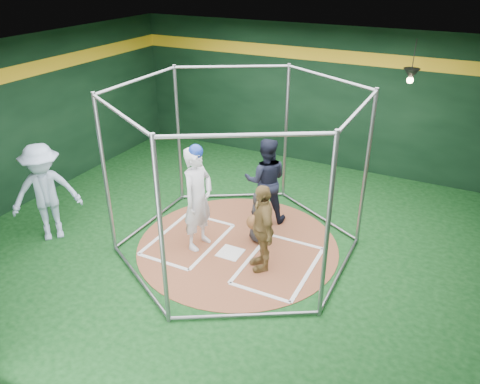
% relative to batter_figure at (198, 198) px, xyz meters
% --- Properties ---
extents(room_shell, '(10.10, 9.10, 3.53)m').
position_rel_batter_figure_xyz_m(room_shell, '(0.65, 0.32, 0.73)').
color(room_shell, black).
rests_on(room_shell, ground).
extents(clay_disc, '(3.80, 3.80, 0.01)m').
position_rel_batter_figure_xyz_m(clay_disc, '(0.65, 0.31, -1.02)').
color(clay_disc, brown).
rests_on(clay_disc, ground).
extents(home_plate, '(0.43, 0.43, 0.01)m').
position_rel_batter_figure_xyz_m(home_plate, '(0.65, 0.01, -1.00)').
color(home_plate, white).
rests_on(home_plate, clay_disc).
extents(batter_box_left, '(1.17, 1.77, 0.01)m').
position_rel_batter_figure_xyz_m(batter_box_left, '(-0.30, 0.06, -1.00)').
color(batter_box_left, white).
rests_on(batter_box_left, clay_disc).
extents(batter_box_right, '(1.17, 1.77, 0.01)m').
position_rel_batter_figure_xyz_m(batter_box_right, '(1.60, 0.06, -1.00)').
color(batter_box_right, white).
rests_on(batter_box_right, clay_disc).
extents(batting_cage, '(4.05, 4.67, 3.00)m').
position_rel_batter_figure_xyz_m(batting_cage, '(0.65, 0.31, 0.48)').
color(batting_cage, gray).
rests_on(batting_cage, ground).
extents(pendant_lamp_near, '(0.34, 0.34, 0.90)m').
position_rel_batter_figure_xyz_m(pendant_lamp_near, '(2.85, 3.91, 1.72)').
color(pendant_lamp_near, black).
rests_on(pendant_lamp_near, room_shell).
extents(batter_figure, '(0.54, 0.76, 2.04)m').
position_rel_batter_figure_xyz_m(batter_figure, '(0.00, 0.00, 0.00)').
color(batter_figure, silver).
rests_on(batter_figure, clay_disc).
extents(visitor_leopard, '(0.89, 0.97, 1.60)m').
position_rel_batter_figure_xyz_m(visitor_leopard, '(1.33, -0.10, -0.21)').
color(visitor_leopard, '#A58346').
rests_on(visitor_leopard, clay_disc).
extents(catcher_figure, '(0.60, 0.65, 1.04)m').
position_rel_batter_figure_xyz_m(catcher_figure, '(0.94, 0.62, -0.49)').
color(catcher_figure, black).
rests_on(catcher_figure, clay_disc).
extents(umpire, '(1.06, 0.96, 1.79)m').
position_rel_batter_figure_xyz_m(umpire, '(0.71, 1.44, -0.12)').
color(umpire, black).
rests_on(umpire, clay_disc).
extents(bystander_blue, '(1.37, 1.41, 1.93)m').
position_rel_batter_figure_xyz_m(bystander_blue, '(-2.72, -1.02, -0.05)').
color(bystander_blue, '#9DB4D0').
rests_on(bystander_blue, ground).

